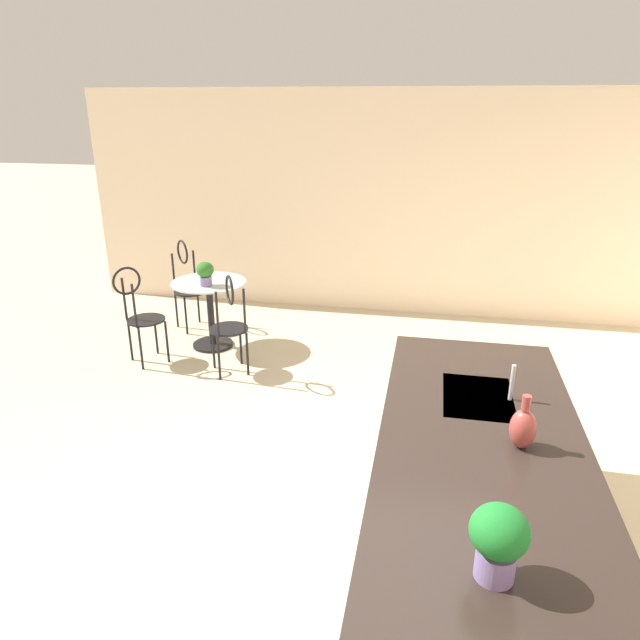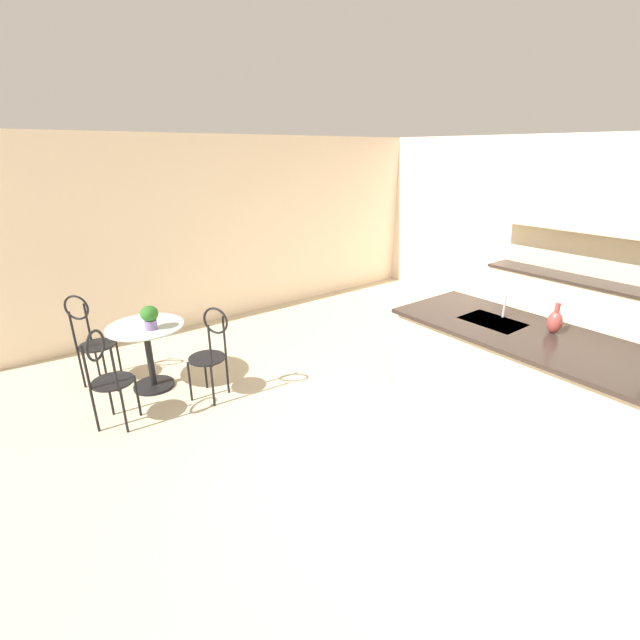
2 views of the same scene
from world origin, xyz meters
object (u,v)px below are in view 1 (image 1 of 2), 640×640
object	(u,v)px
vase_on_counter	(523,428)
bistro_table	(211,308)
chair_toward_desk	(188,281)
potted_plant_on_table	(205,272)
chair_near_window	(229,320)
chair_by_island	(139,311)
potted_plant_counter_far	(498,539)

from	to	relation	value
vase_on_counter	bistro_table	bearing A→B (deg)	-136.04
chair_toward_desk	vase_on_counter	xyz separation A→B (m)	(3.42, 3.28, 0.46)
bistro_table	potted_plant_on_table	xyz separation A→B (m)	(0.14, 0.03, 0.44)
chair_toward_desk	potted_plant_on_table	distance (m)	0.86
chair_near_window	chair_toward_desk	distance (m)	1.45
chair_toward_desk	vase_on_counter	world-z (taller)	vase_on_counter
chair_near_window	chair_by_island	size ratio (longest dim) A/B	1.00
chair_by_island	chair_toward_desk	world-z (taller)	same
bistro_table	chair_by_island	world-z (taller)	chair_by_island
vase_on_counter	chair_near_window	bearing A→B (deg)	-134.02
potted_plant_counter_far	vase_on_counter	xyz separation A→B (m)	(-0.90, 0.20, -0.06)
potted_plant_counter_far	bistro_table	bearing A→B (deg)	-145.59
chair_by_island	chair_near_window	bearing A→B (deg)	85.58
chair_by_island	vase_on_counter	world-z (taller)	vase_on_counter
potted_plant_on_table	vase_on_counter	size ratio (longest dim) A/B	0.88
chair_by_island	chair_toward_desk	size ratio (longest dim) A/B	1.00
potted_plant_counter_far	chair_near_window	bearing A→B (deg)	-145.78
chair_near_window	chair_toward_desk	xyz separation A→B (m)	(-1.13, -0.91, 0.00)
potted_plant_counter_far	chair_toward_desk	bearing A→B (deg)	-144.49
bistro_table	vase_on_counter	size ratio (longest dim) A/B	2.78
bistro_table	chair_near_window	size ratio (longest dim) A/B	0.77
chair_near_window	potted_plant_counter_far	xyz separation A→B (m)	(3.19, 2.17, 0.52)
potted_plant_on_table	vase_on_counter	bearing A→B (deg)	45.05
chair_near_window	vase_on_counter	size ratio (longest dim) A/B	3.62
bistro_table	chair_by_island	size ratio (longest dim) A/B	0.77
potted_plant_on_table	vase_on_counter	xyz separation A→B (m)	(2.78, 2.79, 0.14)
chair_by_island	chair_toward_desk	bearing A→B (deg)	176.54
bistro_table	vase_on_counter	bearing A→B (deg)	43.96
chair_near_window	potted_plant_on_table	bearing A→B (deg)	-139.65
bistro_table	chair_near_window	distance (m)	0.79
bistro_table	potted_plant_counter_far	size ratio (longest dim) A/B	2.66
chair_by_island	potted_plant_on_table	xyz separation A→B (m)	(-0.42, 0.56, 0.31)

